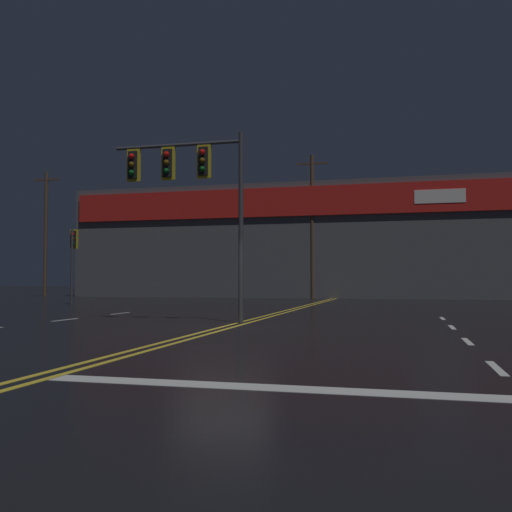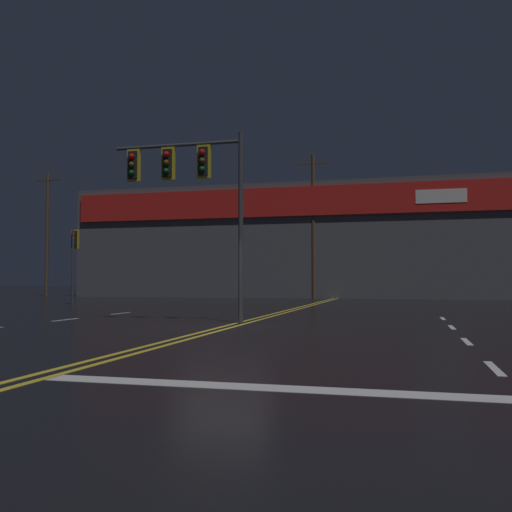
% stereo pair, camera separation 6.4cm
% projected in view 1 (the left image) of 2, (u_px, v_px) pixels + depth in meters
% --- Properties ---
extents(ground_plane, '(200.00, 200.00, 0.00)m').
position_uv_depth(ground_plane, '(223.00, 328.00, 14.58)').
color(ground_plane, black).
extents(road_markings, '(16.99, 60.00, 0.01)m').
position_uv_depth(road_markings, '(254.00, 335.00, 12.67)').
color(road_markings, gold).
rests_on(road_markings, ground).
extents(traffic_signal_median, '(4.03, 0.36, 5.52)m').
position_uv_depth(traffic_signal_median, '(185.00, 176.00, 16.90)').
color(traffic_signal_median, '#38383D').
rests_on(traffic_signal_median, ground).
extents(traffic_signal_corner_northwest, '(0.42, 0.36, 3.87)m').
position_uv_depth(traffic_signal_corner_northwest, '(73.00, 249.00, 29.37)').
color(traffic_signal_corner_northwest, '#38383D').
rests_on(traffic_signal_corner_northwest, ground).
extents(building_backdrop, '(39.60, 10.23, 8.15)m').
position_uv_depth(building_backdrop, '(341.00, 243.00, 43.67)').
color(building_backdrop, '#4C4C51').
rests_on(building_backdrop, ground).
extents(utility_pole_row, '(45.82, 0.26, 9.94)m').
position_uv_depth(utility_pole_row, '(319.00, 225.00, 39.20)').
color(utility_pole_row, '#4C3828').
rests_on(utility_pole_row, ground).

